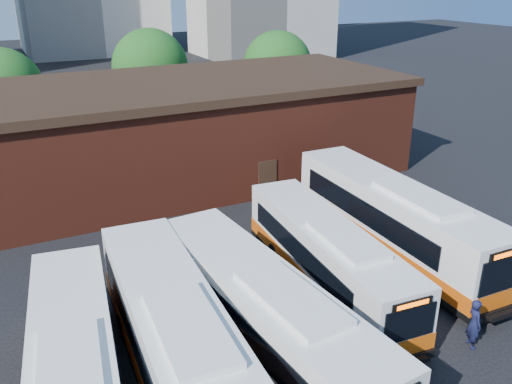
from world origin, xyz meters
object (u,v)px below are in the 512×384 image
bus_midwest (265,320)px  bus_east (393,221)px  bus_mideast (327,260)px  transit_worker (474,323)px  bus_farwest (76,382)px  bus_west (178,348)px

bus_midwest → bus_east: 10.02m
bus_mideast → transit_worker: bus_mideast is taller
bus_farwest → bus_mideast: size_ratio=1.02×
bus_midwest → bus_east: (9.12, 4.16, 0.10)m
bus_farwest → bus_west: size_ratio=0.92×
bus_midwest → bus_west: bearing=176.8°
bus_mideast → bus_east: 4.88m
bus_mideast → bus_east: size_ratio=0.87×
bus_farwest → bus_west: bus_west is taller
bus_farwest → bus_midwest: 6.38m
bus_midwest → bus_farwest: bearing=176.0°
transit_worker → bus_mideast: bearing=44.1°
bus_west → transit_worker: (10.25, -2.76, -0.61)m
bus_midwest → bus_mideast: size_ratio=1.09×
bus_farwest → bus_east: bearing=23.2°
bus_midwest → bus_mideast: (4.44, 2.79, -0.12)m
bus_farwest → bus_midwest: bus_midwest is taller
bus_mideast → transit_worker: (2.62, -5.63, -0.46)m
bus_west → bus_mideast: bus_west is taller
bus_west → bus_midwest: bus_west is taller
bus_midwest → transit_worker: 7.63m
transit_worker → bus_east: bearing=2.8°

